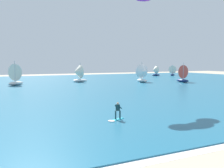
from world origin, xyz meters
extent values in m
cube|color=#1E607F|center=(0.00, 51.61, 0.05)|extent=(160.00, 90.00, 0.10)
cube|color=white|center=(-2.82, 6.36, 0.01)|extent=(104.48, 1.21, 0.01)
cube|color=#26B2CC|center=(-0.45, 15.65, 0.12)|extent=(1.46, 0.99, 0.05)
cylinder|color=#143338|center=(-0.66, 15.69, 0.55)|extent=(0.14, 0.14, 0.80)
cylinder|color=#143338|center=(-0.24, 15.62, 0.55)|extent=(0.14, 0.14, 0.80)
cube|color=#143338|center=(-0.45, 15.65, 1.25)|extent=(0.35, 0.42, 0.60)
sphere|color=tan|center=(-0.45, 15.65, 1.66)|extent=(0.22, 0.22, 0.22)
cylinder|color=#143338|center=(-0.47, 15.89, 1.30)|extent=(0.49, 0.29, 0.39)
cylinder|color=#143338|center=(-0.29, 15.49, 1.30)|extent=(0.49, 0.29, 0.39)
ellipsoid|color=white|center=(-1.31, 15.25, 0.14)|extent=(0.84, 0.89, 0.08)
ellipsoid|color=navy|center=(35.08, 47.44, 0.51)|extent=(1.78, 4.51, 0.83)
cylinder|color=silver|center=(35.09, 47.23, 3.14)|extent=(0.14, 0.14, 4.43)
cone|color=#D84C3F|center=(35.03, 48.20, 2.92)|extent=(3.83, 2.16, 3.72)
ellipsoid|color=navy|center=(46.26, 75.87, 0.45)|extent=(3.84, 1.50, 0.71)
cylinder|color=silver|center=(46.43, 75.88, 2.69)|extent=(0.12, 0.12, 3.77)
cone|color=silver|center=(45.61, 75.84, 2.50)|extent=(1.82, 3.25, 3.17)
ellipsoid|color=silver|center=(-7.06, 57.12, 0.55)|extent=(4.52, 4.60, 0.90)
cylinder|color=silver|center=(-7.22, 56.96, 3.40)|extent=(0.15, 0.15, 4.80)
cone|color=silver|center=(-6.49, 57.72, 3.16)|extent=(4.36, 4.31, 4.03)
ellipsoid|color=white|center=(9.65, 59.81, 0.52)|extent=(4.66, 2.34, 0.83)
cylinder|color=silver|center=(9.85, 59.85, 3.16)|extent=(0.14, 0.14, 4.45)
cone|color=silver|center=(8.90, 59.67, 2.94)|extent=(2.62, 4.04, 3.74)
ellipsoid|color=navy|center=(53.48, 74.60, 0.46)|extent=(3.94, 3.22, 0.72)
cylinder|color=silver|center=(53.33, 74.50, 2.74)|extent=(0.12, 0.12, 3.85)
cone|color=silver|center=(54.03, 74.97, 2.55)|extent=(3.18, 3.62, 3.23)
ellipsoid|color=white|center=(25.04, 52.25, 0.54)|extent=(1.76, 4.70, 0.87)
cylinder|color=silver|center=(25.04, 52.47, 3.30)|extent=(0.15, 0.15, 4.65)
cone|color=white|center=(25.07, 51.45, 3.06)|extent=(3.97, 2.17, 3.91)
camera|label=1|loc=(-10.64, -4.98, 5.60)|focal=39.12mm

